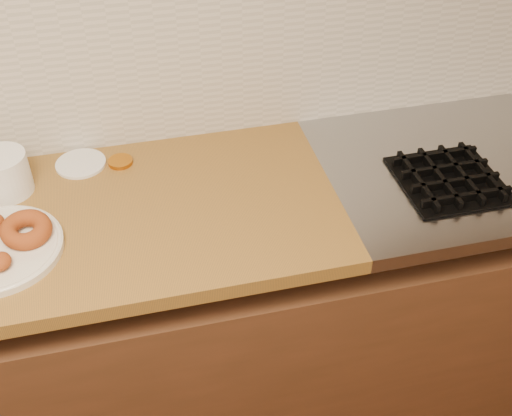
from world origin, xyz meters
name	(u,v)px	position (x,y,z in m)	size (l,w,h in m)	color
base_cabinet	(157,340)	(0.00, 1.69, 0.39)	(3.60, 0.60, 0.77)	#57311D
backsplash	(110,43)	(0.00, 1.99, 1.20)	(3.60, 0.02, 0.60)	beige
ring_donut	(26,230)	(-0.25, 1.63, 0.94)	(0.12, 0.12, 0.04)	#9A4823
plastic_tub	(3,174)	(-0.31, 1.84, 0.95)	(0.13, 0.13, 0.11)	white
tub_lid	(81,164)	(-0.13, 1.91, 0.90)	(0.13, 0.13, 0.01)	white
brass_jar_lid	(120,162)	(-0.02, 1.89, 0.91)	(0.07, 0.07, 0.01)	#B96D18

